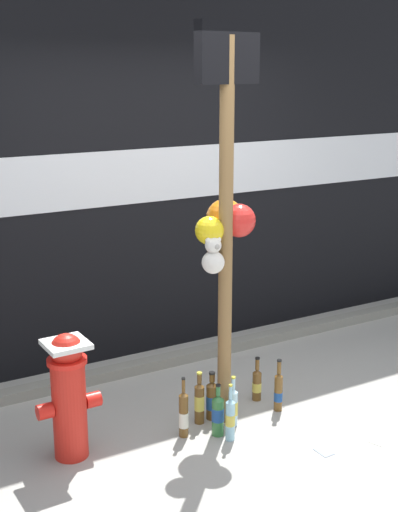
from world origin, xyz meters
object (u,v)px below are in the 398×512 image
(bottle_3, at_px, (212,400))
(bottle_4, at_px, (230,419))
(bottle_6, at_px, (184,415))
(fire_hydrant, at_px, (69,393))
(memorial_post, at_px, (225,204))
(bottle_5, at_px, (218,414))
(bottle_1, at_px, (199,402))
(bottle_7, at_px, (278,391))
(bottle_0, at_px, (257,384))
(bottle_2, at_px, (233,406))

(bottle_3, xyz_separation_m, bottle_4, (-0.04, -0.30, 0.01))
(bottle_4, bearing_deg, bottle_6, 141.79)
(fire_hydrant, xyz_separation_m, bottle_6, (0.71, -0.14, -0.27))
(memorial_post, relative_size, bottle_5, 7.24)
(bottle_6, bearing_deg, bottle_1, 30.43)
(bottle_3, bearing_deg, bottle_7, -15.38)
(bottle_0, relative_size, bottle_3, 0.96)
(memorial_post, height_order, bottle_6, memorial_post)
(bottle_2, height_order, bottle_5, bottle_5)
(bottle_2, bearing_deg, bottle_1, 142.28)
(bottle_0, bearing_deg, bottle_3, -169.49)
(bottle_6, xyz_separation_m, bottle_7, (0.73, -0.01, -0.01))
(fire_hydrant, xyz_separation_m, bottle_1, (0.88, -0.03, -0.27))
(fire_hydrant, bearing_deg, bottle_3, -1.43)
(fire_hydrant, relative_size, bottle_2, 2.28)
(bottle_0, xyz_separation_m, bottle_1, (-0.52, -0.09, 0.03))
(bottle_0, distance_m, bottle_2, 0.41)
(fire_hydrant, distance_m, bottle_4, 1.03)
(bottle_7, bearing_deg, bottle_5, -171.59)
(bottle_6, distance_m, bottle_7, 0.73)
(bottle_7, bearing_deg, bottle_2, -176.83)
(bottle_7, bearing_deg, bottle_6, 178.91)
(bottle_7, bearing_deg, bottle_3, 164.62)
(memorial_post, height_order, bottle_0, memorial_post)
(bottle_1, bearing_deg, bottle_3, 5.18)
(bottle_0, distance_m, bottle_4, 0.59)
(bottle_0, distance_m, bottle_5, 0.57)
(memorial_post, distance_m, bottle_3, 1.33)
(fire_hydrant, distance_m, bottle_2, 1.11)
(bottle_0, height_order, bottle_3, bottle_3)
(memorial_post, bearing_deg, bottle_6, -163.96)
(memorial_post, bearing_deg, fire_hydrant, 178.23)
(bottle_1, distance_m, bottle_6, 0.20)
(bottle_5, relative_size, bottle_7, 0.94)
(bottle_5, bearing_deg, bottle_2, 20.83)
(bottle_1, xyz_separation_m, bottle_3, (0.10, 0.01, -0.01))
(memorial_post, bearing_deg, bottle_2, -93.05)
(bottle_2, distance_m, bottle_3, 0.16)
(bottle_5, bearing_deg, bottle_6, 155.06)
(fire_hydrant, distance_m, bottle_0, 1.43)
(bottle_2, xyz_separation_m, bottle_6, (-0.35, 0.04, 0.02))
(bottle_0, xyz_separation_m, bottle_3, (-0.42, -0.08, 0.02))
(bottle_0, relative_size, bottle_1, 0.89)
(bottle_3, bearing_deg, bottle_5, -110.62)
(bottle_0, relative_size, bottle_5, 0.92)
(bottle_1, bearing_deg, fire_hydrant, 177.79)
(bottle_1, height_order, bottle_7, bottle_7)
(bottle_4, bearing_deg, memorial_post, 66.77)
(bottle_0, relative_size, bottle_4, 0.84)
(bottle_5, bearing_deg, bottle_4, -68.98)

